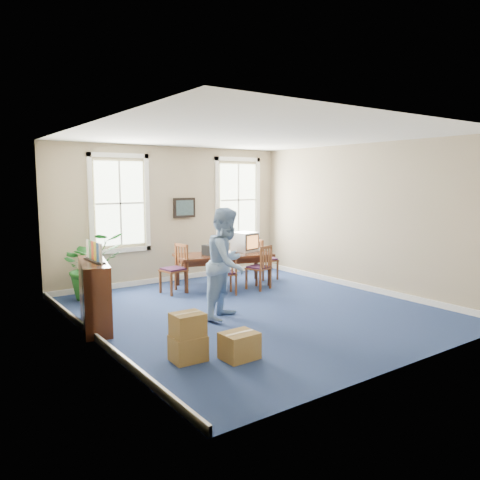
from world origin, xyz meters
TOP-DOWN VIEW (x-y plane):
  - floor at (0.00, 0.00)m, footprint 6.50×6.50m
  - ceiling at (0.00, 0.00)m, footprint 6.50×6.50m
  - wall_back at (0.00, 3.25)m, footprint 6.50×0.00m
  - wall_front at (0.00, -3.25)m, footprint 6.50×0.00m
  - wall_left at (-3.00, 0.00)m, footprint 0.00×6.50m
  - wall_right at (3.00, 0.00)m, footprint 0.00×6.50m
  - baseboard_back at (0.00, 3.22)m, footprint 6.00×0.04m
  - baseboard_left at (-2.97, 0.00)m, footprint 0.04×6.50m
  - baseboard_right at (2.97, 0.00)m, footprint 0.04×6.50m
  - window_left at (-1.30, 3.23)m, footprint 1.40×0.12m
  - window_right at (1.90, 3.23)m, footprint 1.40×0.12m
  - wall_picture at (0.30, 3.20)m, footprint 0.58×0.06m
  - conference_table at (0.68, 2.07)m, footprint 2.34×1.48m
  - crt_tv at (1.32, 2.12)m, footprint 0.59×0.63m
  - game_console at (1.61, 2.07)m, footprint 0.18×0.22m
  - equipment_bag at (0.43, 2.12)m, footprint 0.51×0.39m
  - chair_near_left at (0.23, 1.33)m, footprint 0.52×0.52m
  - chair_near_right at (1.12, 1.33)m, footprint 0.55×0.55m
  - chair_end_left at (-0.60, 2.07)m, footprint 0.53×0.53m
  - chair_end_right at (1.96, 2.07)m, footprint 0.54×0.54m
  - man at (-0.67, -0.09)m, footprint 1.19×1.13m
  - credenza at (-2.75, 0.69)m, footprint 0.72×1.46m
  - brochure_rack at (-2.73, 0.69)m, footprint 0.31×0.79m
  - potted_plant at (-2.17, 2.62)m, footprint 1.37×1.24m
  - cardboard_boxes at (-2.04, -1.36)m, footprint 1.25×1.25m

SIDE VIEW (x-z plane):
  - floor at x=0.00m, z-range 0.00..0.00m
  - baseboard_back at x=0.00m, z-range 0.00..0.12m
  - baseboard_left at x=-2.97m, z-range 0.00..0.12m
  - baseboard_right at x=2.97m, z-range 0.00..0.12m
  - cardboard_boxes at x=-2.04m, z-range 0.00..0.69m
  - conference_table at x=0.68m, z-range 0.00..0.74m
  - chair_near_left at x=0.23m, z-range 0.00..0.93m
  - chair_near_right at x=1.12m, z-range 0.00..0.98m
  - chair_end_right at x=1.96m, z-range 0.00..0.99m
  - chair_end_left at x=-0.60m, z-range 0.00..1.05m
  - credenza at x=-2.75m, z-range 0.00..1.10m
  - potted_plant at x=-2.17m, z-range 0.00..1.37m
  - game_console at x=1.61m, z-range 0.74..0.79m
  - equipment_bag at x=0.43m, z-range 0.74..0.97m
  - crt_tv at x=1.32m, z-range 0.74..1.19m
  - man at x=-0.67m, z-range 0.00..1.94m
  - brochure_rack at x=-2.73m, z-range 1.10..1.45m
  - wall_back at x=0.00m, z-range -1.65..4.85m
  - wall_front at x=0.00m, z-range -1.65..4.85m
  - wall_left at x=-3.00m, z-range -1.65..4.85m
  - wall_right at x=3.00m, z-range -1.65..4.85m
  - wall_picture at x=0.30m, z-range 1.51..1.99m
  - window_left at x=-1.30m, z-range 0.80..3.00m
  - window_right at x=1.90m, z-range 0.80..3.00m
  - ceiling at x=0.00m, z-range 3.20..3.20m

